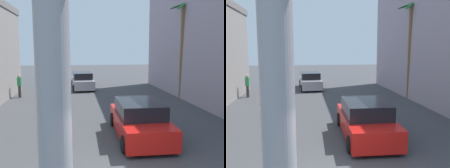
{
  "view_description": "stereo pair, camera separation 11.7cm",
  "coord_description": "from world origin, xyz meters",
  "views": [
    {
      "loc": [
        -1.33,
        -5.89,
        3.75
      ],
      "look_at": [
        0.0,
        3.4,
        2.44
      ],
      "focal_mm": 40.0,
      "sensor_mm": 36.0,
      "label": 1
    },
    {
      "loc": [
        -1.22,
        -5.9,
        3.75
      ],
      "look_at": [
        0.0,
        3.4,
        2.44
      ],
      "focal_mm": 40.0,
      "sensor_mm": 36.0,
      "label": 2
    }
  ],
  "objects": [
    {
      "name": "ground_plane",
      "position": [
        0.0,
        10.0,
        0.0
      ],
      "size": [
        88.02,
        88.02,
        0.0
      ],
      "primitive_type": "plane",
      "color": "#424244"
    },
    {
      "name": "street_lamp",
      "position": [
        6.39,
        7.2,
        4.69
      ],
      "size": [
        2.65,
        0.28,
        7.8
      ],
      "color": "#59595E",
      "rests_on": "ground"
    },
    {
      "name": "car_lead",
      "position": [
        1.3,
        4.24,
        0.74
      ],
      "size": [
        2.13,
        4.7,
        1.56
      ],
      "color": "black",
      "rests_on": "ground"
    },
    {
      "name": "car_far",
      "position": [
        -0.78,
        17.89,
        0.74
      ],
      "size": [
        2.2,
        4.87,
        1.56
      ],
      "color": "black",
      "rests_on": "ground"
    },
    {
      "name": "palm_tree_mid_right",
      "position": [
        6.63,
        11.99,
        4.17
      ],
      "size": [
        2.44,
        2.57,
        7.2
      ],
      "color": "brown",
      "rests_on": "ground"
    },
    {
      "name": "pedestrian_far_left",
      "position": [
        -5.76,
        14.18,
        1.06
      ],
      "size": [
        0.47,
        0.47,
        1.8
      ],
      "color": "#3F3833",
      "rests_on": "ground"
    }
  ]
}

